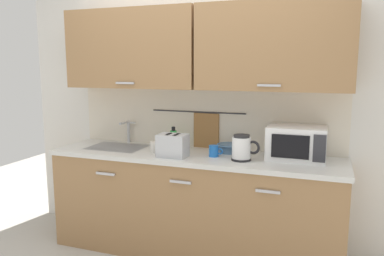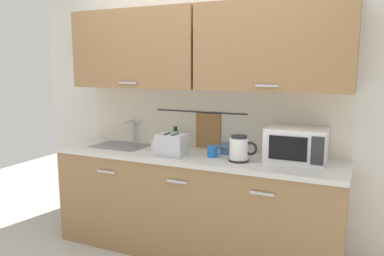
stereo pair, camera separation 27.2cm
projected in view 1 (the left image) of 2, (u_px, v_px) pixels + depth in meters
name	position (u px, v px, depth m)	size (l,w,h in m)	color
counter_unit	(193.00, 203.00, 3.34)	(2.53, 0.64, 0.90)	#997047
back_wall_assembly	(202.00, 80.00, 3.38)	(3.70, 0.41, 2.50)	silver
sink_faucet	(128.00, 129.00, 3.71)	(0.09, 0.17, 0.22)	#B2B5BA
microwave	(297.00, 143.00, 3.06)	(0.46, 0.35, 0.27)	white
electric_kettle	(242.00, 148.00, 3.03)	(0.23, 0.16, 0.21)	black
dish_soap_bottle	(173.00, 139.00, 3.50)	(0.06, 0.06, 0.20)	green
mug_near_sink	(155.00, 147.00, 3.32)	(0.12, 0.08, 0.09)	silver
mixing_bowl	(229.00, 148.00, 3.31)	(0.21, 0.21, 0.08)	#4C7093
toaster	(173.00, 145.00, 3.15)	(0.26, 0.17, 0.19)	#B7BABF
mug_by_kettle	(214.00, 151.00, 3.16)	(0.12, 0.08, 0.09)	blue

